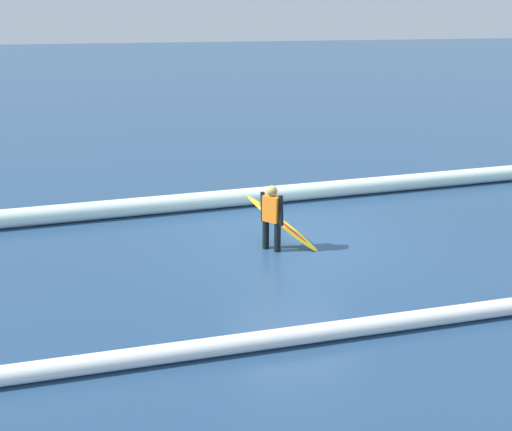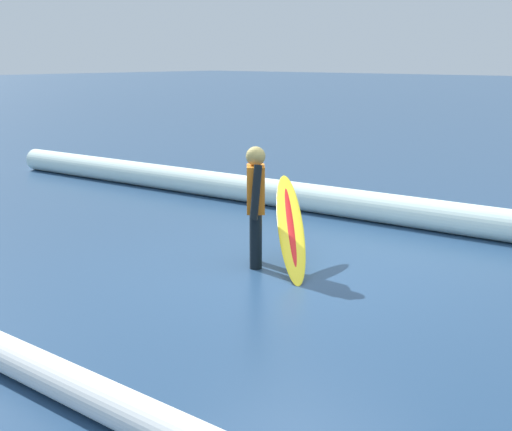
# 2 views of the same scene
# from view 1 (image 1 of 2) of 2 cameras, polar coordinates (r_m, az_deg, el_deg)

# --- Properties ---
(ground_plane) EXTENTS (164.90, 164.90, 0.00)m
(ground_plane) POSITION_cam_1_polar(r_m,az_deg,el_deg) (12.06, 3.82, -2.88)
(ground_plane) COLOR navy
(surfer) EXTENTS (0.38, 0.48, 1.37)m
(surfer) POSITION_cam_1_polar(r_m,az_deg,el_deg) (11.50, 1.58, 0.10)
(surfer) COLOR black
(surfer) RESTS_ON ground_plane
(surfboard) EXTENTS (1.40, 1.41, 0.94)m
(surfboard) POSITION_cam_1_polar(r_m,az_deg,el_deg) (11.92, 2.58, -0.76)
(surfboard) COLOR yellow
(surfboard) RESTS_ON ground_plane
(wave_crest_foreground) EXTENTS (16.57, 1.16, 0.43)m
(wave_crest_foreground) POSITION_cam_1_polar(r_m,az_deg,el_deg) (14.30, -2.24, 1.75)
(wave_crest_foreground) COLOR white
(wave_crest_foreground) RESTS_ON ground_plane
(wave_crest_midground) EXTENTS (24.73, 0.31, 0.28)m
(wave_crest_midground) POSITION_cam_1_polar(r_m,az_deg,el_deg) (9.31, 15.79, -9.90)
(wave_crest_midground) COLOR white
(wave_crest_midground) RESTS_ON ground_plane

